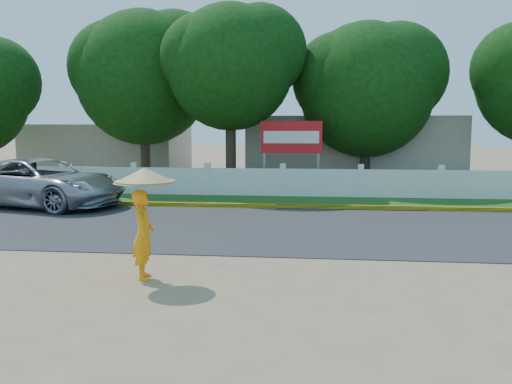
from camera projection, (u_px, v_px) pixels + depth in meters
ground at (244, 269)px, 11.31m from camera, size 120.00×120.00×0.00m
road at (266, 227)px, 15.75m from camera, size 60.00×7.00×0.02m
grass_verge at (280, 201)px, 20.92m from camera, size 60.00×3.50×0.03m
curb at (276, 206)px, 19.24m from camera, size 40.00×0.18×0.16m
fence at (283, 183)px, 22.29m from camera, size 40.00×0.10×1.10m
building_near at (352, 148)px, 28.52m from camera, size 10.00×6.00×3.20m
building_far at (109, 150)px, 31.01m from camera, size 8.00×5.00×2.80m
vehicle at (39, 183)px, 19.54m from camera, size 6.52×4.17×1.67m
monk_with_parasol at (144, 207)px, 10.45m from camera, size 1.14×1.14×2.07m
billboard at (291, 141)px, 23.15m from camera, size 2.50×0.13×2.95m
tree_row at (313, 80)px, 24.64m from camera, size 33.70×7.74×8.03m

